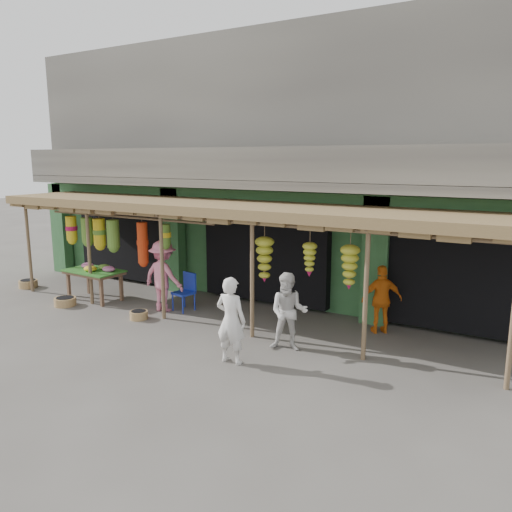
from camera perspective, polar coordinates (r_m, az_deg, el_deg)
The scene contains 12 objects.
ground at distance 11.71m, azimuth -4.17°, elevation -8.02°, with size 80.00×80.00×0.00m, color #514C47.
building at distance 15.33m, azimuth 6.12°, elevation 9.31°, with size 16.40×6.80×7.00m.
awning at distance 11.87m, azimuth -2.65°, elevation 5.01°, with size 14.00×2.70×2.79m.
flower_table at distance 14.32m, azimuth -17.91°, elevation -1.72°, with size 1.66×1.02×0.97m.
blue_chair at distance 12.90m, azimuth -8.00°, elevation -3.80°, with size 0.54×0.55×0.97m.
basket_left at distance 16.55m, azimuth -24.59°, elevation -2.91°, with size 0.54×0.54×0.22m, color #9A6B46.
basket_mid at distance 14.17m, azimuth -20.97°, elevation -4.89°, with size 0.56×0.56×0.22m, color olive.
basket_right at distance 12.49m, azimuth -13.25°, elevation -6.58°, with size 0.44×0.44×0.20m, color #A68D4D.
person_front at distance 9.46m, azimuth -2.88°, elevation -7.35°, with size 0.61×0.40×1.68m, color white.
person_right at distance 10.09m, azimuth 3.75°, elevation -6.39°, with size 0.78×0.61×1.60m, color silver.
person_vendor at distance 11.40m, azimuth 14.18°, elevation -4.83°, with size 0.90×0.37×1.54m, color orange.
person_shopper at distance 12.83m, azimuth -10.56°, elevation -2.28°, with size 1.17×0.67×1.81m, color pink.
Camera 1 is at (6.30, -9.10, 3.83)m, focal length 35.00 mm.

